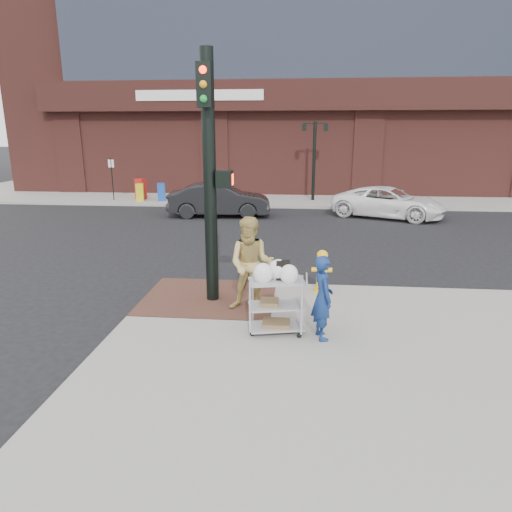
# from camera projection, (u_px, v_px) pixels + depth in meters

# --- Properties ---
(ground) EXTENTS (220.00, 220.00, 0.00)m
(ground) POSITION_uv_depth(u_px,v_px,m) (231.00, 321.00, 9.01)
(ground) COLOR black
(ground) RESTS_ON ground
(sidewalk_far) EXTENTS (65.00, 36.00, 0.15)m
(sidewalk_far) POSITION_uv_depth(u_px,v_px,m) (433.00, 176.00, 38.58)
(sidewalk_far) COLOR gray
(sidewalk_far) RESTS_ON ground
(brick_curb_ramp) EXTENTS (2.80, 2.40, 0.01)m
(brick_curb_ramp) POSITION_uv_depth(u_px,v_px,m) (209.00, 297.00, 9.89)
(brick_curb_ramp) COLOR #4C2F23
(brick_curb_ramp) RESTS_ON sidewalk_near
(lamp_post) EXTENTS (1.32, 0.22, 4.00)m
(lamp_post) POSITION_uv_depth(u_px,v_px,m) (314.00, 152.00, 23.51)
(lamp_post) COLOR black
(lamp_post) RESTS_ON sidewalk_far
(parking_sign) EXTENTS (0.05, 0.05, 2.20)m
(parking_sign) POSITION_uv_depth(u_px,v_px,m) (112.00, 179.00, 23.87)
(parking_sign) COLOR black
(parking_sign) RESTS_ON sidewalk_far
(traffic_signal_pole) EXTENTS (0.61, 0.51, 5.00)m
(traffic_signal_pole) POSITION_uv_depth(u_px,v_px,m) (210.00, 173.00, 9.05)
(traffic_signal_pole) COLOR black
(traffic_signal_pole) RESTS_ON sidewalk_near
(woman_blue) EXTENTS (0.49, 0.61, 1.48)m
(woman_blue) POSITION_uv_depth(u_px,v_px,m) (323.00, 298.00, 7.75)
(woman_blue) COLOR navy
(woman_blue) RESTS_ON sidewalk_near
(pedestrian_tan) EXTENTS (0.97, 0.79, 1.89)m
(pedestrian_tan) POSITION_uv_depth(u_px,v_px,m) (251.00, 265.00, 8.95)
(pedestrian_tan) COLOR tan
(pedestrian_tan) RESTS_ON sidewalk_near
(sedan_dark) EXTENTS (4.57, 1.94, 1.47)m
(sedan_dark) POSITION_uv_depth(u_px,v_px,m) (219.00, 200.00, 20.09)
(sedan_dark) COLOR black
(sedan_dark) RESTS_ON ground
(minivan_white) EXTENTS (5.25, 3.94, 1.33)m
(minivan_white) POSITION_uv_depth(u_px,v_px,m) (389.00, 202.00, 19.86)
(minivan_white) COLOR white
(minivan_white) RESTS_ON ground
(utility_cart) EXTENTS (1.04, 0.72, 1.32)m
(utility_cart) POSITION_uv_depth(u_px,v_px,m) (276.00, 301.00, 8.01)
(utility_cart) COLOR #9B9BA0
(utility_cart) RESTS_ON sidewalk_near
(fire_hydrant) EXTENTS (0.45, 0.32, 0.96)m
(fire_hydrant) POSITION_uv_depth(u_px,v_px,m) (322.00, 271.00, 10.12)
(fire_hydrant) COLOR yellow
(fire_hydrant) RESTS_ON sidewalk_near
(newsbox_red) EXTENTS (0.55, 0.51, 1.11)m
(newsbox_red) POSITION_uv_depth(u_px,v_px,m) (141.00, 189.00, 24.25)
(newsbox_red) COLOR #A91713
(newsbox_red) RESTS_ON sidewalk_far
(newsbox_yellow) EXTENTS (0.45, 0.42, 0.91)m
(newsbox_yellow) POSITION_uv_depth(u_px,v_px,m) (140.00, 192.00, 23.65)
(newsbox_yellow) COLOR gold
(newsbox_yellow) RESTS_ON sidewalk_far
(newsbox_blue) EXTENTS (0.46, 0.43, 0.93)m
(newsbox_blue) POSITION_uv_depth(u_px,v_px,m) (161.00, 192.00, 23.72)
(newsbox_blue) COLOR #1946A7
(newsbox_blue) RESTS_ON sidewalk_far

